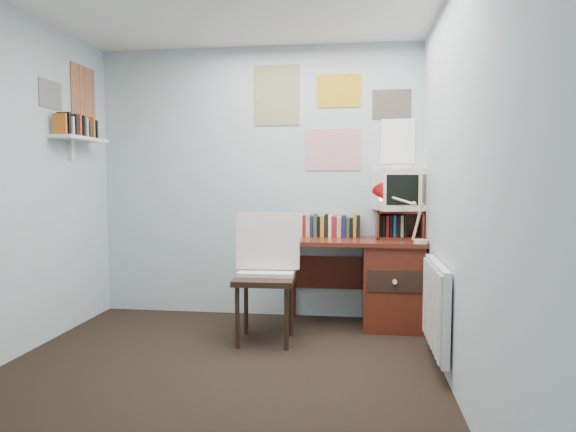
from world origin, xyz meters
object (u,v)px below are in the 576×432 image
Objects in this scene: desk_lamp at (422,217)px; tv_riser at (399,224)px; radiator at (436,306)px; wall_shelf at (80,139)px; desk_chair at (265,280)px; desk at (385,280)px; crt_tv at (401,188)px.

tv_riser is (-0.15, 0.33, -0.09)m from desk_lamp.
radiator is at bearing -80.72° from tv_riser.
wall_shelf is (-2.69, -0.49, 0.74)m from tv_riser.
wall_shelf reaches higher than desk_chair.
desk_chair is (-0.96, -0.55, 0.09)m from desk.
wall_shelf is at bearing -171.60° from desk.
wall_shelf is at bearing 172.61° from desk_chair.
desk_lamp is at bearing 3.22° from wall_shelf.
tv_riser is (1.08, 0.66, 0.39)m from desk_chair.
tv_riser is at bearing 10.32° from wall_shelf.
desk_chair is 2.37× the size of crt_tv.
desk is 2.87m from wall_shelf.
radiator is 3.15m from wall_shelf.
radiator is at bearing -72.76° from desk.
desk is at bearing 28.39° from desk_chair.
crt_tv is at bearing 44.75° from desk.
radiator is (0.02, -0.71, -0.55)m from desk_lamp.
desk_lamp is at bearing -65.56° from tv_riser.
crt_tv is 1.33m from radiator.
tv_riser reaches higher than radiator.
desk_lamp reaches higher than tv_riser.
desk reaches higher than radiator.
tv_riser is 0.96× the size of crt_tv.
tv_riser is 2.83m from wall_shelf.
wall_shelf is (-2.57, -0.38, 1.21)m from desk.
desk_chair is 1.36m from desk_lamp.
wall_shelf reaches higher than crt_tv.
desk_lamp is (0.27, -0.22, 0.57)m from desk.
desk is 0.82m from crt_tv.
crt_tv is 0.52× the size of radiator.
wall_shelf is (-1.61, 0.17, 1.12)m from desk_chair.
crt_tv is (-0.14, 0.35, 0.23)m from desk_lamp.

